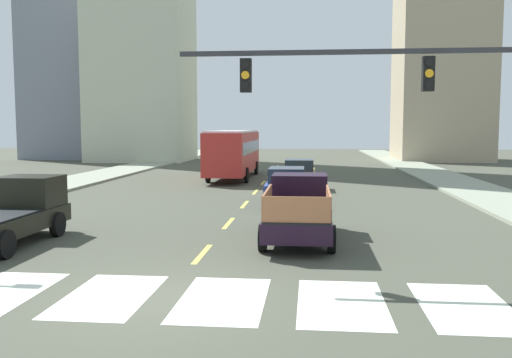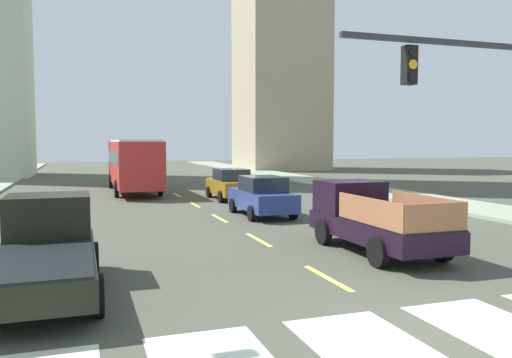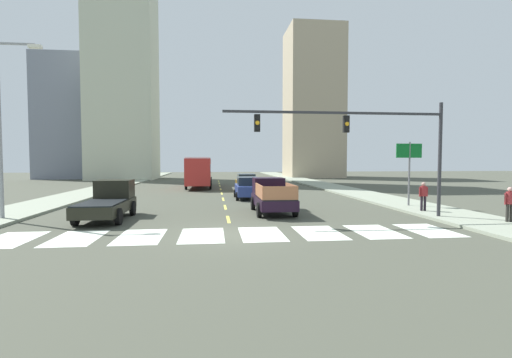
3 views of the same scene
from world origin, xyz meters
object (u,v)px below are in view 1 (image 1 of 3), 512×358
at_px(sedan_mid, 299,174).
at_px(traffic_signal_gantry, 482,97).
at_px(pickup_stakebed, 299,209).
at_px(city_bus, 234,150).
at_px(pickup_dark, 11,213).
at_px(sedan_far, 287,186).

bearing_deg(sedan_mid, traffic_signal_gantry, -73.35).
xyz_separation_m(pickup_stakebed, city_bus, (-4.95, 20.31, 1.02)).
xyz_separation_m(pickup_dark, sedan_far, (8.11, 9.18, -0.06)).
height_order(city_bus, sedan_mid, city_bus).
relative_size(pickup_dark, city_bus, 0.48).
xyz_separation_m(sedan_mid, sedan_far, (-0.45, -6.55, 0.00)).
height_order(pickup_dark, traffic_signal_gantry, traffic_signal_gantry).
bearing_deg(city_bus, pickup_dark, -101.07).
bearing_deg(sedan_far, pickup_stakebed, -83.68).
distance_m(pickup_stakebed, city_bus, 20.92).
bearing_deg(pickup_dark, pickup_stakebed, 11.56).
xyz_separation_m(sedan_far, traffic_signal_gantry, (5.19, -11.22, 3.42)).
bearing_deg(traffic_signal_gantry, pickup_stakebed, 141.40).
bearing_deg(pickup_stakebed, city_bus, 102.36).
height_order(pickup_stakebed, sedan_far, pickup_stakebed).
xyz_separation_m(pickup_dark, sedan_mid, (8.56, 15.73, -0.06)).
relative_size(sedan_mid, traffic_signal_gantry, 0.39).
bearing_deg(traffic_signal_gantry, pickup_dark, 171.29).
bearing_deg(sedan_mid, pickup_stakebed, -87.24).
bearing_deg(traffic_signal_gantry, sedan_mid, 104.94).
xyz_separation_m(city_bus, sedan_far, (4.24, -12.66, -1.09)).
height_order(sedan_mid, sedan_far, same).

